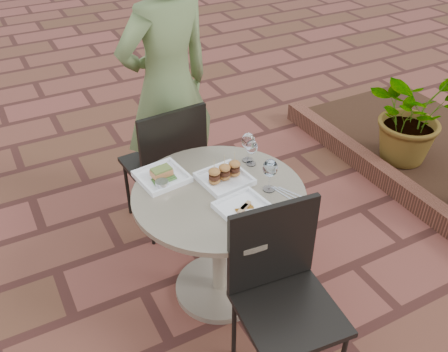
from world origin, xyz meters
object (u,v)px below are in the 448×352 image
cafe_table (219,228)px  plate_sliders (225,175)px  chair_near (281,284)px  plate_salmon (162,176)px  diner (168,88)px  chair_far (168,159)px  plate_tuna (244,208)px

cafe_table → plate_sliders: size_ratio=3.32×
cafe_table → plate_sliders: 0.30m
cafe_table → chair_near: 0.55m
chair_near → plate_salmon: chair_near is taller
diner → plate_salmon: 0.73m
cafe_table → chair_near: (0.04, -0.54, 0.07)m
cafe_table → plate_sliders: plate_sliders is taller
chair_far → plate_salmon: bearing=61.2°
cafe_table → diner: size_ratio=0.49×
chair_near → plate_sliders: (0.03, 0.61, 0.22)m
chair_far → plate_salmon: 0.51m
plate_sliders → plate_tuna: bearing=-96.8°
diner → chair_far: bearing=48.5°
chair_near → cafe_table: bearing=99.8°
plate_salmon → chair_near: bearing=-72.1°
cafe_table → diner: bearing=83.7°
plate_tuna → chair_far: bearing=93.8°
chair_far → diner: size_ratio=0.50×
plate_tuna → plate_salmon: bearing=120.0°
diner → plate_sliders: diner is taller
chair_near → chair_far: bearing=98.4°
diner → cafe_table: bearing=71.0°
plate_salmon → plate_tuna: bearing=-60.0°
chair_far → diner: diner is taller
cafe_table → plate_sliders: (0.07, 0.07, 0.28)m
diner → plate_sliders: (-0.03, -0.81, -0.16)m
cafe_table → plate_tuna: 0.33m
chair_far → diner: 0.45m
chair_far → cafe_table: bearing=87.4°
cafe_table → plate_salmon: plate_salmon is taller
cafe_table → plate_tuna: bearing=-78.6°
chair_near → plate_salmon: bearing=113.5°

